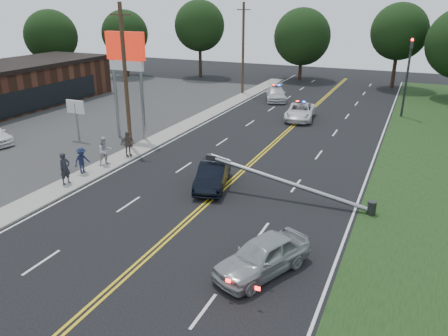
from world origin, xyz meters
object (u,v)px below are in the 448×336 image
at_px(crashed_sedan, 213,175).
at_px(emergency_a, 300,112).
at_px(bystander_a, 65,168).
at_px(emergency_b, 276,94).
at_px(utility_pole_mid, 125,78).
at_px(utility_pole_far, 243,49).
at_px(small_sign, 76,110).
at_px(waiting_sedan, 263,256).
at_px(bystander_c, 82,160).
at_px(pylon_sign, 126,60).
at_px(traffic_signal, 408,71).
at_px(fallen_streetlight, 296,185).
at_px(bystander_d, 128,144).
at_px(bystander_b, 105,151).

xyz_separation_m(crashed_sedan, emergency_a, (0.58, 17.25, -0.01)).
bearing_deg(emergency_a, bystander_a, -119.66).
bearing_deg(emergency_b, utility_pole_mid, -123.62).
distance_m(utility_pole_far, bystander_a, 29.62).
xyz_separation_m(small_sign, waiting_sedan, (18.77, -10.96, -1.60)).
bearing_deg(bystander_c, pylon_sign, 25.84).
xyz_separation_m(waiting_sedan, bystander_a, (-13.24, 3.63, 0.32)).
height_order(utility_pole_far, bystander_a, utility_pole_far).
height_order(traffic_signal, emergency_b, traffic_signal).
bearing_deg(emergency_b, crashed_sedan, -101.47).
xyz_separation_m(utility_pole_mid, bystander_c, (0.43, -5.59, -4.16)).
xyz_separation_m(traffic_signal, utility_pole_mid, (-17.50, -18.00, 0.88)).
distance_m(small_sign, fallen_streetlight, 18.68).
bearing_deg(waiting_sedan, bystander_d, 169.30).
xyz_separation_m(emergency_a, bystander_d, (-8.01, -15.02, 0.29)).
xyz_separation_m(utility_pole_mid, utility_pole_far, (0.00, 22.00, 0.00)).
height_order(fallen_streetlight, utility_pole_far, utility_pole_far).
relative_size(small_sign, bystander_a, 1.67).
bearing_deg(small_sign, utility_pole_far, 77.69).
bearing_deg(bystander_a, bystander_d, 5.25).
distance_m(utility_pole_far, waiting_sedan, 36.06).
distance_m(traffic_signal, bystander_a, 30.54).
relative_size(emergency_a, emergency_b, 1.04).
distance_m(utility_pole_far, bystander_b, 26.15).
bearing_deg(utility_pole_far, small_sign, -102.31).
bearing_deg(emergency_b, bystander_c, -119.94).
distance_m(emergency_b, bystander_a, 27.73).
relative_size(pylon_sign, utility_pole_far, 0.80).
xyz_separation_m(fallen_streetlight, utility_pole_far, (-13.39, 26.00, 4.17)).
distance_m(utility_pole_mid, bystander_a, 8.40).
relative_size(small_sign, fallen_streetlight, 0.33).
bearing_deg(fallen_streetlight, waiting_sedan, -85.24).
distance_m(utility_pole_mid, emergency_b, 21.11).
relative_size(waiting_sedan, bystander_b, 2.32).
bearing_deg(emergency_b, bystander_a, -118.75).
height_order(crashed_sedan, bystander_a, bystander_a).
xyz_separation_m(waiting_sedan, bystander_c, (-13.54, 5.37, 0.20)).
distance_m(emergency_a, bystander_b, 18.93).
distance_m(small_sign, bystander_d, 6.34).
relative_size(waiting_sedan, bystander_c, 2.66).
relative_size(pylon_sign, bystander_b, 4.31).
distance_m(pylon_sign, emergency_a, 16.17).
bearing_deg(waiting_sedan, pylon_sign, 164.29).
distance_m(pylon_sign, utility_pole_far, 20.06).
xyz_separation_m(utility_pole_mid, bystander_a, (0.72, -7.33, -4.03)).
bearing_deg(utility_pole_far, crashed_sedan, -71.86).
bearing_deg(waiting_sedan, emergency_b, 131.32).
bearing_deg(crashed_sedan, small_sign, 147.88).
xyz_separation_m(pylon_sign, small_sign, (-3.50, -2.00, -3.66)).
relative_size(utility_pole_far, waiting_sedan, 2.33).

